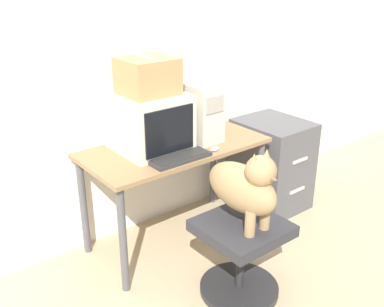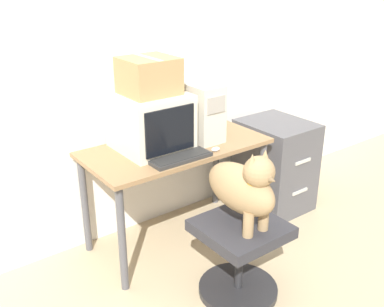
{
  "view_description": "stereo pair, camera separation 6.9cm",
  "coord_description": "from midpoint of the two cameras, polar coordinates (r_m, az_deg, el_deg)",
  "views": [
    {
      "loc": [
        -1.71,
        -2.03,
        1.91
      ],
      "look_at": [
        -0.1,
        -0.0,
        0.83
      ],
      "focal_mm": 42.0,
      "sensor_mm": 36.0,
      "label": 1
    },
    {
      "loc": [
        -1.65,
        -2.07,
        1.91
      ],
      "look_at": [
        -0.1,
        -0.0,
        0.83
      ],
      "focal_mm": 42.0,
      "sensor_mm": 36.0,
      "label": 2
    }
  ],
  "objects": [
    {
      "name": "ground_plane",
      "position": [
        3.26,
        2.05,
        -13.14
      ],
      "size": [
        12.0,
        12.0,
        0.0
      ],
      "primitive_type": "plane",
      "color": "tan"
    },
    {
      "name": "wall_back",
      "position": [
        3.28,
        -5.51,
        11.86
      ],
      "size": [
        8.0,
        0.05,
        2.6
      ],
      "color": "white",
      "rests_on": "ground_plane"
    },
    {
      "name": "desk",
      "position": [
        3.16,
        -1.41,
        -0.67
      ],
      "size": [
        1.29,
        0.64,
        0.76
      ],
      "color": "olive",
      "rests_on": "ground_plane"
    },
    {
      "name": "crt_monitor",
      "position": [
        3.02,
        -4.61,
        4.07
      ],
      "size": [
        0.45,
        0.47,
        0.38
      ],
      "color": "beige",
      "rests_on": "desk"
    },
    {
      "name": "pc_tower",
      "position": [
        3.22,
        1.02,
        5.59
      ],
      "size": [
        0.2,
        0.47,
        0.41
      ],
      "color": "beige",
      "rests_on": "desk"
    },
    {
      "name": "keyboard",
      "position": [
        2.88,
        -0.78,
        -0.56
      ],
      "size": [
        0.42,
        0.15,
        0.03
      ],
      "color": "#2D2D2D",
      "rests_on": "desk"
    },
    {
      "name": "computer_mouse",
      "position": [
        3.02,
        3.68,
        0.55
      ],
      "size": [
        0.07,
        0.04,
        0.03
      ],
      "color": "silver",
      "rests_on": "desk"
    },
    {
      "name": "office_chair",
      "position": [
        2.82,
        6.79,
        -12.44
      ],
      "size": [
        0.5,
        0.5,
        0.5
      ],
      "color": "#262628",
      "rests_on": "ground_plane"
    },
    {
      "name": "dog",
      "position": [
        2.58,
        7.38,
        -4.19
      ],
      "size": [
        0.22,
        0.52,
        0.5
      ],
      "color": "#9E7F56",
      "rests_on": "office_chair"
    },
    {
      "name": "filing_cabinet",
      "position": [
        3.82,
        10.96,
        -1.44
      ],
      "size": [
        0.49,
        0.58,
        0.75
      ],
      "color": "#4C4C51",
      "rests_on": "ground_plane"
    },
    {
      "name": "cardboard_box",
      "position": [
        2.94,
        -4.84,
        9.8
      ],
      "size": [
        0.33,
        0.32,
        0.24
      ],
      "color": "#A87F51",
      "rests_on": "crt_monitor"
    }
  ]
}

